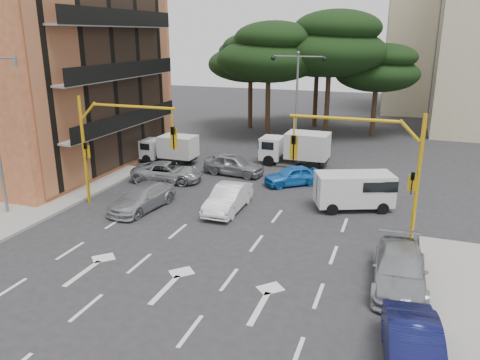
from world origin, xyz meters
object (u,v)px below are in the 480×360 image
Objects in this scene: signal_mast_right at (376,160)px; signal_mast_left at (111,137)px; street_lamp_center at (297,86)px; box_truck_b at (295,149)px; car_silver_wagon at (142,197)px; car_silver_cross_a at (167,172)px; car_silver_cross_b at (234,165)px; car_white_hatch at (228,198)px; van_white at (354,191)px; box_truck_a at (169,149)px; car_silver_parked at (399,269)px; car_navy_parked at (413,350)px; car_blue_compact at (292,176)px.

signal_mast_left is at bearing 180.00° from signal_mast_right.
street_lamp_center is 4.87m from box_truck_b.
street_lamp_center is (6.80, 14.01, 1.54)m from signal_mast_left.
car_silver_wagon is at bearing -110.57° from street_lamp_center.
signal_mast_right is 1.33× the size of car_silver_cross_a.
box_truck_b is at bearing -35.97° from car_silver_cross_b.
car_white_hatch is 1.02× the size of car_silver_cross_b.
van_white is 14.78m from box_truck_a.
car_silver_parked is (1.38, -3.77, -3.19)m from signal_mast_right.
street_lamp_center reaches higher than car_silver_parked.
car_silver_cross_a is at bearing -117.46° from van_white.
signal_mast_right is at bearing -120.48° from box_truck_a.
signal_mast_left is 18.01m from car_navy_parked.
box_truck_a is (-9.78, 2.06, 0.43)m from car_blue_compact.
car_silver_parked reaches higher than car_blue_compact.
street_lamp_center is 24.67m from car_navy_parked.
signal_mast_left reaches higher than car_silver_cross_b.
box_truck_b reaches higher than car_silver_wagon.
signal_mast_left is 1.41× the size of box_truck_a.
car_white_hatch is 0.94× the size of car_silver_wagon.
car_blue_compact is 8.02m from car_silver_cross_a.
car_silver_parked is (10.95, -11.64, -0.01)m from car_silver_cross_b.
street_lamp_center reaches higher than car_silver_wagon.
box_truck_b is at bearing -169.12° from van_white.
box_truck_b is at bearing 113.83° from car_silver_parked.
signal_mast_left is at bearing 144.13° from car_navy_parked.
van_white is at bearing -145.85° from box_truck_b.
van_white is (-3.10, 12.59, 0.32)m from car_navy_parked.
box_truck_b is at bearing -76.90° from street_lamp_center.
van_white is (12.40, 4.01, -2.87)m from signal_mast_left.
car_white_hatch is (-0.71, -12.55, -4.73)m from street_lamp_center.
signal_mast_right is 1.45× the size of car_silver_cross_b.
car_silver_parked is 1.13× the size of box_truck_a.
street_lamp_center is 1.62× the size of car_silver_parked.
car_silver_cross_b reaches higher than car_silver_parked.
car_silver_cross_b is at bearing -114.26° from street_lamp_center.
box_truck_a reaches higher than car_white_hatch.
signal_mast_left is 1.25× the size of car_silver_parked.
street_lamp_center is 20.13m from car_silver_parked.
signal_mast_right reaches higher than car_navy_parked.
car_silver_wagon is 1.06× the size of box_truck_a.
box_truck_a is 0.86× the size of box_truck_b.
car_silver_cross_b reaches higher than car_blue_compact.
signal_mast_left is at bearing 165.45° from car_silver_cross_a.
box_truck_a is at bearing 134.44° from car_white_hatch.
car_silver_wagon is 1.06× the size of car_navy_parked.
car_silver_parked is (6.69, -10.78, 0.08)m from car_blue_compact.
box_truck_b is at bearing 118.27° from signal_mast_right.
car_navy_parked is 24.50m from box_truck_a.
signal_mast_left reaches higher than box_truck_b.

